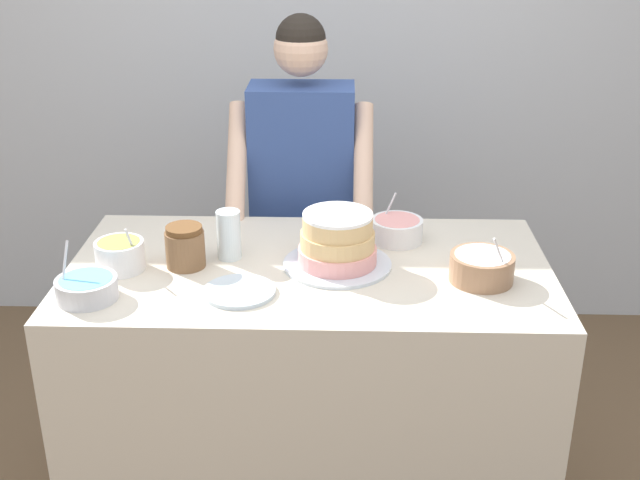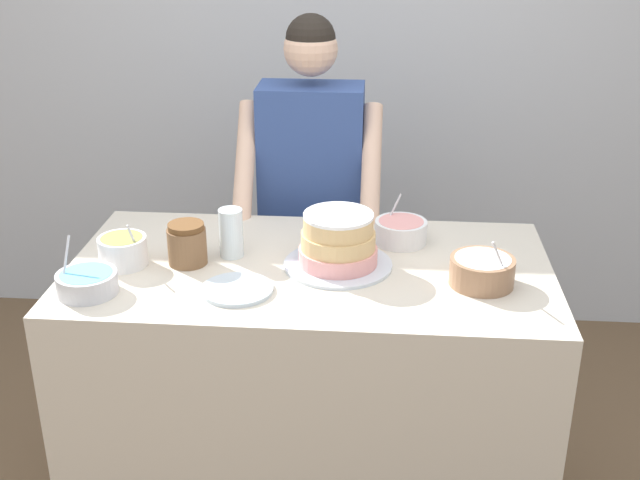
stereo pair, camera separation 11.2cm
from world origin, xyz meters
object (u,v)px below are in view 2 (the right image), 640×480
at_px(person_baker, 311,188).
at_px(frosting_bowl_white, 482,270).
at_px(frosting_bowl_pink, 401,231).
at_px(ceramic_plate, 237,289).
at_px(stoneware_jar, 187,244).
at_px(frosting_bowl_blue, 87,282).
at_px(drinking_glass, 231,233).
at_px(frosting_bowl_olive, 123,250).
at_px(cake, 338,243).

relative_size(person_baker, frosting_bowl_white, 8.50).
distance_m(frosting_bowl_pink, ceramic_plate, 0.60).
distance_m(frosting_bowl_pink, stoneware_jar, 0.68).
height_order(frosting_bowl_blue, drinking_glass, frosting_bowl_blue).
bearing_deg(stoneware_jar, frosting_bowl_olive, -171.54).
xyz_separation_m(person_baker, frosting_bowl_pink, (0.33, -0.41, 0.01)).
distance_m(cake, stoneware_jar, 0.46).
relative_size(cake, frosting_bowl_olive, 2.19).
height_order(frosting_bowl_white, frosting_bowl_pink, frosting_bowl_white).
height_order(drinking_glass, stoneware_jar, drinking_glass).
bearing_deg(frosting_bowl_blue, person_baker, 56.41).
distance_m(frosting_bowl_white, frosting_bowl_blue, 1.12).
bearing_deg(person_baker, frosting_bowl_olive, -128.28).
xyz_separation_m(cake, frosting_bowl_white, (0.42, -0.09, -0.03)).
bearing_deg(frosting_bowl_olive, frosting_bowl_blue, -103.36).
height_order(ceramic_plate, stoneware_jar, stoneware_jar).
height_order(cake, stoneware_jar, cake).
height_order(person_baker, frosting_bowl_pink, person_baker).
xyz_separation_m(frosting_bowl_olive, stoneware_jar, (0.19, 0.03, 0.01)).
relative_size(drinking_glass, ceramic_plate, 0.74).
relative_size(cake, stoneware_jar, 2.54).
distance_m(frosting_bowl_olive, stoneware_jar, 0.19).
bearing_deg(person_baker, stoneware_jar, -117.31).
height_order(cake, frosting_bowl_pink, cake).
height_order(person_baker, frosting_bowl_white, person_baker).
relative_size(frosting_bowl_pink, drinking_glass, 1.09).
height_order(frosting_bowl_pink, stoneware_jar, frosting_bowl_pink).
bearing_deg(cake, frosting_bowl_white, -11.98).
bearing_deg(ceramic_plate, cake, 34.71).
distance_m(person_baker, frosting_bowl_pink, 0.52).
xyz_separation_m(person_baker, cake, (0.14, -0.60, 0.05)).
xyz_separation_m(person_baker, drinking_glass, (-0.20, -0.55, 0.05)).
bearing_deg(frosting_bowl_pink, stoneware_jar, -162.02).
bearing_deg(frosting_bowl_pink, person_baker, 128.70).
xyz_separation_m(frosting_bowl_olive, drinking_glass, (0.31, 0.09, 0.03)).
xyz_separation_m(drinking_glass, stoneware_jar, (-0.12, -0.06, -0.01)).
distance_m(cake, frosting_bowl_olive, 0.65).
xyz_separation_m(drinking_glass, ceramic_plate, (0.06, -0.24, -0.07)).
bearing_deg(person_baker, frosting_bowl_pink, -51.30).
height_order(frosting_bowl_pink, ceramic_plate, frosting_bowl_pink).
bearing_deg(frosting_bowl_pink, drinking_glass, -164.43).
xyz_separation_m(frosting_bowl_pink, drinking_glass, (-0.52, -0.15, 0.04)).
bearing_deg(stoneware_jar, ceramic_plate, -43.81).
bearing_deg(drinking_glass, cake, -8.20).
height_order(frosting_bowl_olive, drinking_glass, drinking_glass).
bearing_deg(frosting_bowl_blue, ceramic_plate, 5.98).
xyz_separation_m(person_baker, frosting_bowl_blue, (-0.55, -0.84, 0.00)).
bearing_deg(frosting_bowl_white, ceramic_plate, -171.67).
distance_m(frosting_bowl_olive, frosting_bowl_pink, 0.87).
bearing_deg(frosting_bowl_pink, frosting_bowl_white, -50.99).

